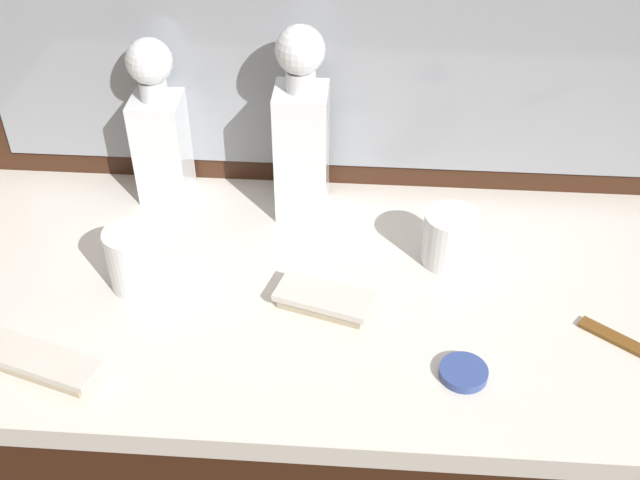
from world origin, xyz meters
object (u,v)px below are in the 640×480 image
(porcelain_dish, at_px, (463,372))
(crystal_tumbler_far_right, at_px, (135,261))
(silver_brush_far_right, at_px, (324,300))
(tortoiseshell_comb, at_px, (630,345))
(crystal_decanter_rear, at_px, (302,141))
(crystal_tumbler_rear, at_px, (449,240))
(silver_brush_right, at_px, (39,362))
(crystal_decanter_far_left, at_px, (160,135))

(porcelain_dish, bearing_deg, crystal_tumbler_far_right, 162.54)
(crystal_tumbler_far_right, height_order, silver_brush_far_right, crystal_tumbler_far_right)
(porcelain_dish, bearing_deg, tortoiseshell_comb, 16.30)
(porcelain_dish, bearing_deg, crystal_decanter_rear, 124.46)
(crystal_tumbler_rear, relative_size, tortoiseshell_comb, 0.67)
(silver_brush_right, height_order, silver_brush_far_right, same)
(crystal_decanter_rear, distance_m, crystal_tumbler_far_right, 0.31)
(crystal_decanter_far_left, relative_size, silver_brush_far_right, 1.88)
(crystal_tumbler_far_right, distance_m, silver_brush_right, 0.19)
(crystal_decanter_rear, bearing_deg, silver_brush_far_right, -77.64)
(crystal_decanter_rear, height_order, crystal_tumbler_far_right, crystal_decanter_rear)
(crystal_tumbler_far_right, distance_m, crystal_tumbler_rear, 0.45)
(crystal_decanter_far_left, xyz_separation_m, silver_brush_far_right, (0.28, -0.26, -0.10))
(crystal_tumbler_rear, height_order, porcelain_dish, crystal_tumbler_rear)
(crystal_decanter_far_left, relative_size, tortoiseshell_comb, 2.20)
(crystal_tumbler_far_right, relative_size, silver_brush_right, 0.54)
(crystal_decanter_rear, bearing_deg, crystal_tumbler_far_right, -138.03)
(crystal_decanter_far_left, height_order, porcelain_dish, crystal_decanter_far_left)
(crystal_decanter_rear, xyz_separation_m, crystal_tumbler_far_right, (-0.22, -0.20, -0.08))
(crystal_tumbler_far_right, relative_size, silver_brush_far_right, 0.65)
(silver_brush_right, bearing_deg, tortoiseshell_comb, 6.89)
(crystal_decanter_far_left, bearing_deg, crystal_tumbler_rear, -17.49)
(crystal_tumbler_far_right, bearing_deg, silver_brush_far_right, -6.18)
(crystal_tumbler_far_right, distance_m, porcelain_dish, 0.48)
(crystal_decanter_far_left, xyz_separation_m, crystal_tumbler_far_right, (0.01, -0.23, -0.07))
(crystal_decanter_far_left, bearing_deg, porcelain_dish, -38.71)
(crystal_tumbler_far_right, bearing_deg, tortoiseshell_comb, -6.55)
(crystal_tumbler_far_right, height_order, tortoiseshell_comb, crystal_tumbler_far_right)
(crystal_decanter_far_left, distance_m, silver_brush_right, 0.41)
(crystal_decanter_far_left, relative_size, crystal_tumbler_far_right, 2.90)
(crystal_decanter_rear, distance_m, silver_brush_far_right, 0.26)
(porcelain_dish, bearing_deg, silver_brush_right, -177.15)
(crystal_decanter_far_left, xyz_separation_m, tortoiseshell_comb, (0.68, -0.30, -0.11))
(crystal_decanter_far_left, height_order, silver_brush_right, crystal_decanter_far_left)
(crystal_decanter_far_left, height_order, tortoiseshell_comb, crystal_decanter_far_left)
(crystal_decanter_far_left, distance_m, porcelain_dish, 0.60)
(crystal_decanter_rear, distance_m, silver_brush_right, 0.49)
(crystal_tumbler_far_right, bearing_deg, silver_brush_right, -116.38)
(silver_brush_right, relative_size, porcelain_dish, 2.81)
(crystal_decanter_far_left, height_order, silver_brush_far_right, crystal_decanter_far_left)
(crystal_tumbler_far_right, bearing_deg, crystal_tumbler_rear, 10.72)
(crystal_tumbler_far_right, relative_size, crystal_tumbler_rear, 1.13)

